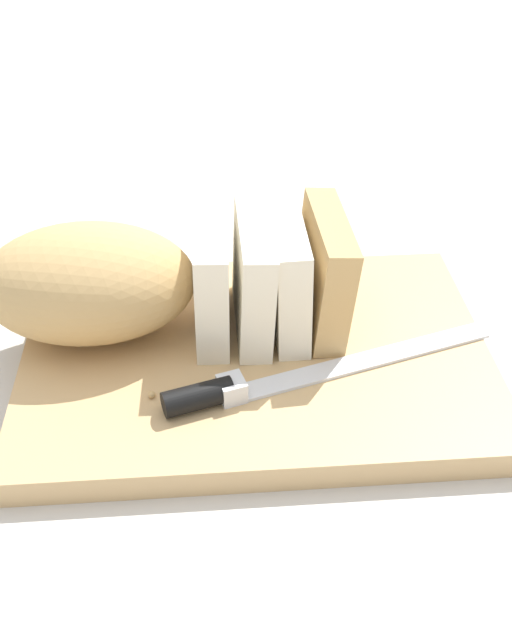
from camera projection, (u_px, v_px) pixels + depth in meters
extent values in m
plane|color=beige|center=(256.00, 369.00, 0.64)|extent=(3.00, 3.00, 0.00)
cube|color=tan|center=(256.00, 358.00, 0.63)|extent=(0.40, 0.27, 0.02)
ellipsoid|color=tan|center=(89.00, 283.00, 0.61)|extent=(0.18, 0.12, 0.10)
cube|color=#F2E8CC|center=(212.00, 277.00, 0.62)|extent=(0.03, 0.12, 0.10)
cube|color=#F2E8CC|center=(250.00, 277.00, 0.62)|extent=(0.03, 0.11, 0.10)
cube|color=#F2E8CC|center=(287.00, 273.00, 0.62)|extent=(0.03, 0.11, 0.10)
cube|color=tan|center=(324.00, 271.00, 0.62)|extent=(0.04, 0.12, 0.10)
cube|color=silver|center=(364.00, 361.00, 0.60)|extent=(0.23, 0.09, 0.00)
cylinder|color=black|center=(198.00, 397.00, 0.56)|extent=(0.06, 0.04, 0.02)
cube|color=silver|center=(232.00, 389.00, 0.57)|extent=(0.03, 0.03, 0.02)
sphere|color=tan|center=(152.00, 395.00, 0.57)|extent=(0.01, 0.01, 0.01)
sphere|color=tan|center=(293.00, 344.00, 0.62)|extent=(0.00, 0.00, 0.00)
sphere|color=tan|center=(258.00, 335.00, 0.63)|extent=(0.00, 0.00, 0.00)
sphere|color=tan|center=(204.00, 330.00, 0.63)|extent=(0.01, 0.01, 0.01)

